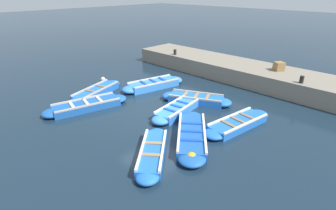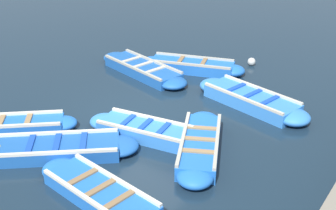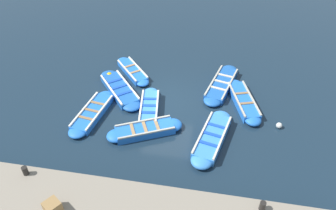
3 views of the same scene
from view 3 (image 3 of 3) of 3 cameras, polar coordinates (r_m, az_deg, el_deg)
name	(u,v)px [view 3 (image 3 of 3)]	position (r m, az deg, el deg)	size (l,w,h in m)	color
ground_plane	(168,103)	(16.21, 0.00, 0.28)	(120.00, 120.00, 0.00)	#162838
boat_inner_gap	(149,108)	(15.70, -3.28, -0.55)	(3.25, 1.23, 0.40)	#3884E0
boat_broadside	(133,71)	(18.35, -6.19, 5.88)	(2.86, 2.57, 0.35)	blue
boat_centre	(145,130)	(14.57, -4.03, -4.40)	(2.21, 3.43, 0.41)	blue
boat_outer_right	(92,113)	(15.84, -13.03, -1.35)	(3.60, 1.35, 0.36)	blue
boat_stern_in	(221,84)	(17.42, 9.29, 3.55)	(3.97, 1.81, 0.38)	#1E59AD
boat_bow_out	(120,89)	(17.04, -8.42, 2.70)	(3.54, 3.14, 0.37)	#1E59AD
boat_tucked	(212,138)	(14.32, 7.68, -5.66)	(3.82, 1.71, 0.43)	#3884E0
boat_outer_left	(243,101)	(16.50, 12.99, 0.67)	(3.63, 1.83, 0.41)	blue
bollard_north	(25,171)	(12.87, -23.62, -10.45)	(0.20, 0.20, 0.35)	black
bollard_mid_north	(262,206)	(11.40, 16.12, -16.52)	(0.20, 0.20, 0.35)	black
wooden_crate	(53,207)	(11.49, -19.45, -16.48)	(0.47, 0.47, 0.47)	olive
buoy_orange_near	(109,75)	(18.13, -10.15, 5.09)	(0.35, 0.35, 0.35)	#EAB214
buoy_yellow_far	(279,125)	(15.65, 18.79, -3.39)	(0.27, 0.27, 0.27)	silver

